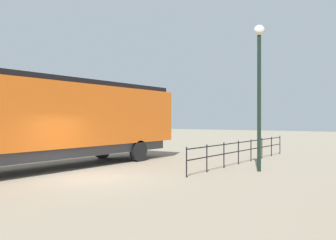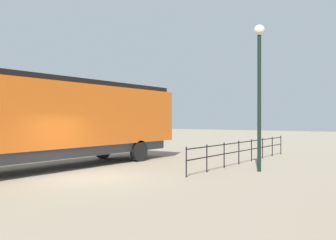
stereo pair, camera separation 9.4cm
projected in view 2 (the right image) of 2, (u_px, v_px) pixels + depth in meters
name	position (u px, v px, depth m)	size (l,w,h in m)	color
ground_plane	(89.00, 178.00, 13.91)	(120.00, 120.00, 0.00)	gray
locomotive	(49.00, 118.00, 16.31)	(2.91, 16.06, 4.02)	orange
lamp_post	(259.00, 74.00, 15.66)	(0.46, 0.46, 6.21)	black
platform_fence	(245.00, 148.00, 18.77)	(0.05, 11.44, 1.16)	black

